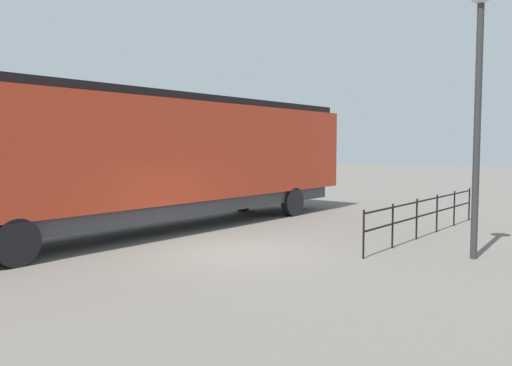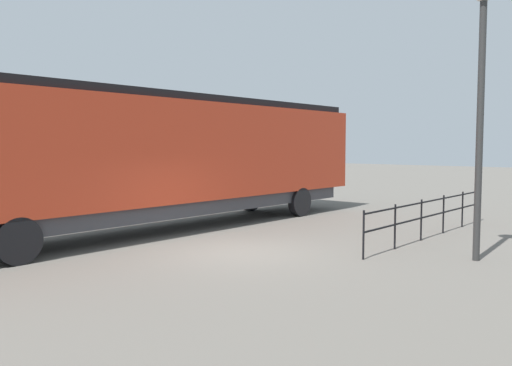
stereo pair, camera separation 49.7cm
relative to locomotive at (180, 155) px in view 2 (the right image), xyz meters
name	(u,v)px [view 2 (the right image)]	position (x,y,z in m)	size (l,w,h in m)	color
ground_plane	(238,252)	(4.12, -1.65, -2.41)	(120.00, 120.00, 0.00)	#666059
locomotive	(180,155)	(0.00, 0.00, 0.00)	(2.84, 17.01, 4.31)	red
lamp_post	(482,55)	(9.02, 1.32, 2.38)	(0.57, 0.57, 6.56)	#2D2D2D
platform_fence	(433,211)	(6.96, 3.79, -1.65)	(0.05, 8.32, 1.18)	black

